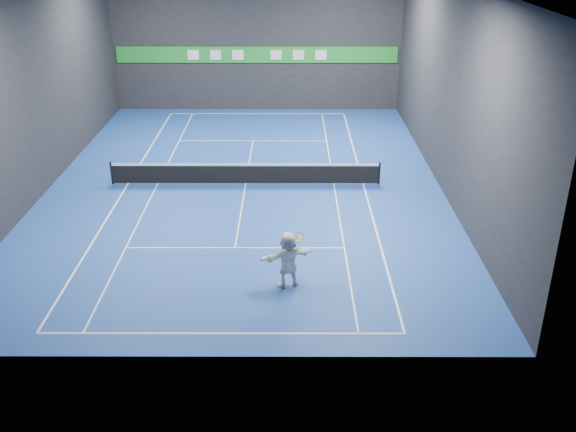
{
  "coord_description": "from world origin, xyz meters",
  "views": [
    {
      "loc": [
        2.05,
        -27.73,
        11.21
      ],
      "look_at": [
        1.99,
        -6.79,
        1.5
      ],
      "focal_mm": 40.0,
      "sensor_mm": 36.0,
      "label": 1
    }
  ],
  "objects_px": {
    "player": "(288,259)",
    "tennis_ball": "(274,200)",
    "tennis_racket": "(300,238)",
    "tennis_net": "(245,173)"
  },
  "relations": [
    {
      "from": "player",
      "to": "tennis_net",
      "type": "distance_m",
      "value": 9.31
    },
    {
      "from": "tennis_net",
      "to": "tennis_racket",
      "type": "height_order",
      "value": "tennis_racket"
    },
    {
      "from": "tennis_net",
      "to": "tennis_ball",
      "type": "bearing_deg",
      "value": -80.17
    },
    {
      "from": "tennis_ball",
      "to": "tennis_net",
      "type": "xyz_separation_m",
      "value": [
        -1.55,
        8.95,
        -2.53
      ]
    },
    {
      "from": "tennis_ball",
      "to": "tennis_racket",
      "type": "bearing_deg",
      "value": -6.12
    },
    {
      "from": "tennis_ball",
      "to": "tennis_racket",
      "type": "distance_m",
      "value": 1.57
    },
    {
      "from": "tennis_racket",
      "to": "tennis_net",
      "type": "bearing_deg",
      "value": 104.75
    },
    {
      "from": "player",
      "to": "tennis_ball",
      "type": "height_order",
      "value": "tennis_ball"
    },
    {
      "from": "tennis_ball",
      "to": "tennis_net",
      "type": "distance_m",
      "value": 9.43
    },
    {
      "from": "tennis_racket",
      "to": "tennis_ball",
      "type": "bearing_deg",
      "value": 173.88
    }
  ]
}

